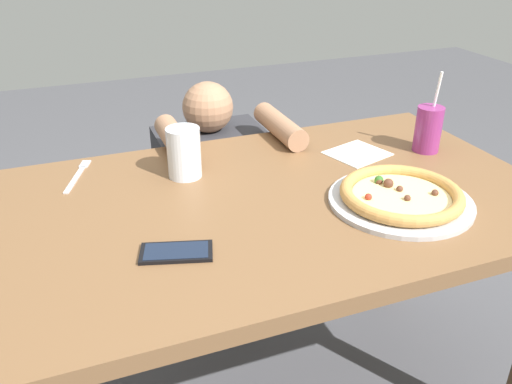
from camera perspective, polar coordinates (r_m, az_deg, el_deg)
The scene contains 8 objects.
dining_table at distance 1.40m, azimuth 2.59°, elevation -4.25°, with size 1.36×0.84×0.75m.
pizza_near at distance 1.35m, azimuth 15.12°, elevation -0.44°, with size 0.35×0.35×0.04m.
drink_cup_colored at distance 1.67m, azimuth 17.81°, elevation 6.41°, with size 0.08×0.08×0.24m.
water_cup_clear at distance 1.43m, azimuth -7.65°, elevation 4.20°, with size 0.09×0.09×0.14m.
paper_napkin at distance 1.61m, azimuth 10.69°, elevation 4.04°, with size 0.16×0.14×0.00m, color white.
fork at distance 1.53m, azimuth -18.35°, elevation 1.79°, with size 0.09×0.20×0.00m.
cell_phone at distance 1.13m, azimuth -8.45°, elevation -6.33°, with size 0.16×0.11×0.01m.
diner_seated at distance 2.01m, azimuth -4.60°, elevation -1.89°, with size 0.41×0.52×0.88m.
Camera 1 is at (-0.49, -1.09, 1.38)m, focal length 37.69 mm.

